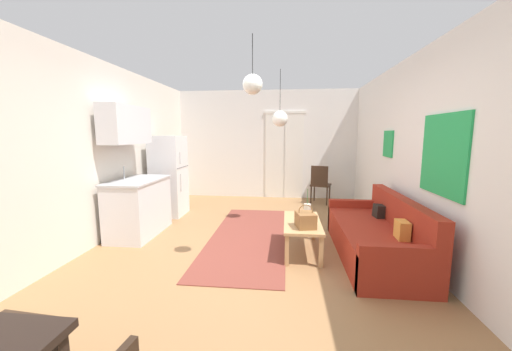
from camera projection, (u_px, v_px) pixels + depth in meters
name	position (u px, v px, depth m)	size (l,w,h in m)	color
ground_plane	(245.00, 263.00, 3.72)	(4.96, 8.09, 0.10)	#996D44
wall_back	(267.00, 145.00, 7.26)	(4.56, 0.13, 2.65)	white
wall_right	(439.00, 157.00, 3.29)	(0.12, 7.69, 2.65)	white
wall_left	(74.00, 154.00, 3.76)	(0.12, 7.69, 2.65)	silver
area_rug	(249.00, 236.00, 4.54)	(1.15, 3.10, 0.01)	brown
couch	(379.00, 237.00, 3.77)	(0.84, 2.06, 0.79)	maroon
coffee_table	(302.00, 225.00, 3.92)	(0.49, 1.02, 0.42)	tan
bamboo_vase	(307.00, 210.00, 4.14)	(0.10, 0.10, 0.40)	beige
handbag	(306.00, 220.00, 3.65)	(0.27, 0.32, 0.29)	brown
refrigerator	(169.00, 176.00, 5.67)	(0.59, 0.63, 1.55)	white
kitchen_counter	(136.00, 188.00, 4.55)	(0.62, 1.14, 2.01)	silver
accent_chair	(320.00, 183.00, 6.61)	(0.52, 0.51, 0.88)	#382619
pendant_lamp_near	(253.00, 84.00, 3.18)	(0.22, 0.22, 0.64)	black
pendant_lamp_far	(280.00, 119.00, 4.92)	(0.27, 0.27, 0.94)	black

